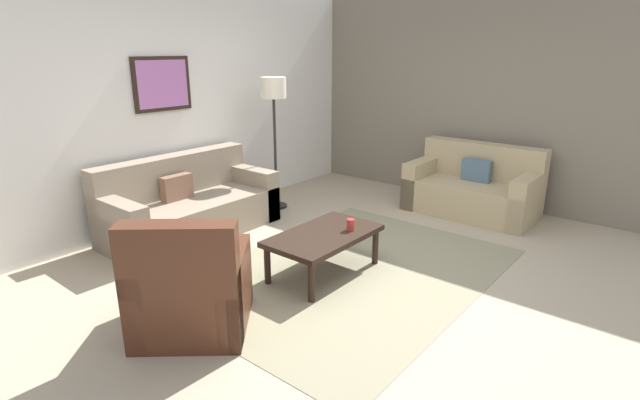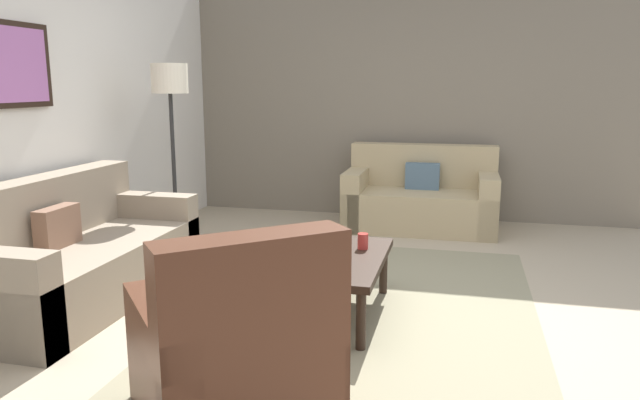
{
  "view_description": "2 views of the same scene",
  "coord_description": "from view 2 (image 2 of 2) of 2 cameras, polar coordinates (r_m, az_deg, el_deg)",
  "views": [
    {
      "loc": [
        -3.45,
        -2.43,
        2.05
      ],
      "look_at": [
        -0.07,
        0.34,
        0.67
      ],
      "focal_mm": 27.02,
      "sensor_mm": 36.0,
      "label": 1
    },
    {
      "loc": [
        -3.88,
        -0.6,
        1.54
      ],
      "look_at": [
        0.1,
        0.37,
        0.73
      ],
      "focal_mm": 33.16,
      "sensor_mm": 36.0,
      "label": 2
    }
  ],
  "objects": [
    {
      "name": "ground_plane",
      "position": [
        4.21,
        4.58,
        -10.25
      ],
      "size": [
        8.0,
        8.0,
        0.0
      ],
      "primitive_type": "plane",
      "color": "tan"
    },
    {
      "name": "rear_partition",
      "position": [
        5.03,
        -26.18,
        8.5
      ],
      "size": [
        6.0,
        0.12,
        2.8
      ],
      "primitive_type": "cube",
      "color": "silver",
      "rests_on": "ground_plane"
    },
    {
      "name": "stone_feature_panel",
      "position": [
        6.9,
        8.8,
        9.93
      ],
      "size": [
        0.12,
        5.2,
        2.8
      ],
      "primitive_type": "cube",
      "color": "slate",
      "rests_on": "ground_plane"
    },
    {
      "name": "area_rug",
      "position": [
        4.21,
        4.58,
        -10.2
      ],
      "size": [
        3.15,
        2.29,
        0.01
      ],
      "primitive_type": "cube",
      "color": "gray",
      "rests_on": "ground_plane"
    },
    {
      "name": "couch_main",
      "position": [
        4.63,
        -22.91,
        -5.26
      ],
      "size": [
        1.97,
        0.89,
        0.88
      ],
      "color": "gray",
      "rests_on": "ground_plane"
    },
    {
      "name": "couch_loveseat",
      "position": [
        6.48,
        9.71,
        0.03
      ],
      "size": [
        0.85,
        1.58,
        0.88
      ],
      "color": "tan",
      "rests_on": "ground_plane"
    },
    {
      "name": "armchair_leather",
      "position": [
        2.77,
        -8.01,
        -15.31
      ],
      "size": [
        1.13,
        1.13,
        0.95
      ],
      "color": "#4C2819",
      "rests_on": "ground_plane"
    },
    {
      "name": "coffee_table",
      "position": [
        3.96,
        1.48,
        -6.16
      ],
      "size": [
        1.1,
        0.64,
        0.41
      ],
      "color": "black",
      "rests_on": "ground_plane"
    },
    {
      "name": "cup",
      "position": [
        4.11,
        4.16,
        -3.99
      ],
      "size": [
        0.07,
        0.07,
        0.11
      ],
      "primitive_type": "cylinder",
      "color": "#B2332D",
      "rests_on": "coffee_table"
    },
    {
      "name": "lamp_standing",
      "position": [
        5.49,
        -14.23,
        9.51
      ],
      "size": [
        0.32,
        0.32,
        1.71
      ],
      "color": "black",
      "rests_on": "ground_plane"
    },
    {
      "name": "framed_artwork",
      "position": [
        4.79,
        -27.47,
        11.51
      ],
      "size": [
        0.72,
        0.04,
        0.6
      ],
      "color": "black"
    }
  ]
}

